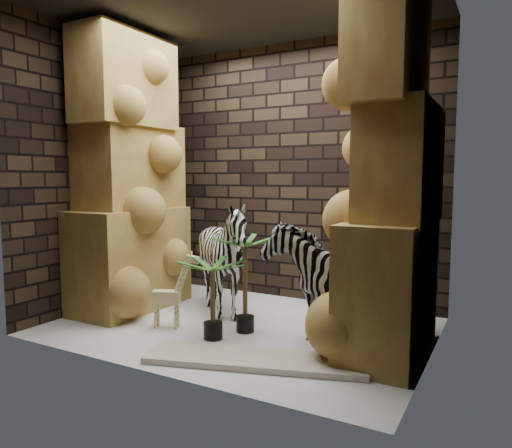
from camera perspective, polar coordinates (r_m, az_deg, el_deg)
The scene contains 14 objects.
floor at distance 4.68m, azimuth -1.99°, elevation -12.32°, with size 3.50×3.50×0.00m, color white.
ceiling at distance 4.72m, azimuth -2.13°, elevation 24.92°, with size 3.50×3.50×0.00m, color black.
wall_back at distance 5.56m, azimuth 4.57°, elevation 6.22°, with size 3.50×3.50×0.00m, color black.
wall_front at distance 3.44m, azimuth -12.84°, elevation 6.46°, with size 3.50×3.50×0.00m, color black.
wall_left at distance 5.55m, azimuth -17.86°, elevation 5.96°, with size 3.00×3.00×0.00m, color black.
wall_right at distance 3.86m, azimuth 21.00°, elevation 6.12°, with size 3.00×3.00×0.00m, color black.
rock_pillar_left at distance 5.31m, azimuth -15.24°, elevation 6.07°, with size 0.68×1.30×3.00m, color tan, non-canonical shape.
rock_pillar_right at distance 3.92m, azimuth 16.19°, elevation 6.26°, with size 0.58×1.25×3.00m, color tan, non-canonical shape.
zebra_right at distance 4.43m, azimuth 8.06°, elevation -4.91°, with size 0.58×1.08×1.27m, color white.
zebra_left at distance 4.89m, azimuth -3.92°, elevation -4.94°, with size 0.97×1.20×1.09m, color white.
giraffe_toy at distance 4.62m, azimuth -10.84°, elevation -7.70°, with size 0.40×0.13×0.77m, color #FBE89E, non-canonical shape.
palm_front at distance 4.41m, azimuth -1.33°, elevation -7.26°, with size 0.36×0.36×0.92m, color #25531F, non-canonical shape.
palm_back at distance 4.26m, azimuth -5.27°, elevation -9.06°, with size 0.36×0.36×0.73m, color #25531F, non-canonical shape.
surfboard at distance 3.83m, azimuth -0.10°, elevation -16.11°, with size 1.73×0.42×0.05m, color beige.
Camera 1 is at (2.27, -3.83, 1.44)m, focal length 32.96 mm.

